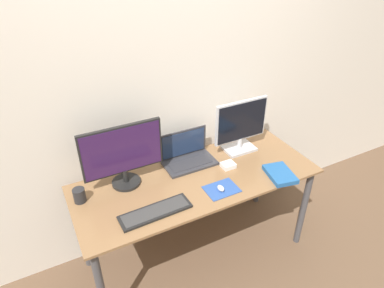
# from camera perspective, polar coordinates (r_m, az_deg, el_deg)

# --- Properties ---
(ground_plane) EXTENTS (12.00, 12.00, 0.00)m
(ground_plane) POSITION_cam_1_polar(r_m,az_deg,el_deg) (2.71, 4.33, -22.24)
(ground_plane) COLOR brown
(wall_back) EXTENTS (7.00, 0.05, 2.50)m
(wall_back) POSITION_cam_1_polar(r_m,az_deg,el_deg) (2.42, -3.57, 9.03)
(wall_back) COLOR silver
(wall_back) RESTS_ON ground_plane
(desk) EXTENTS (1.69, 0.67, 0.75)m
(desk) POSITION_cam_1_polar(r_m,az_deg,el_deg) (2.43, 0.83, -7.62)
(desk) COLOR olive
(desk) RESTS_ON ground_plane
(monitor_left) EXTENTS (0.53, 0.19, 0.44)m
(monitor_left) POSITION_cam_1_polar(r_m,az_deg,el_deg) (2.23, -11.47, -1.71)
(monitor_left) COLOR black
(monitor_left) RESTS_ON desk
(monitor_right) EXTENTS (0.43, 0.17, 0.41)m
(monitor_right) POSITION_cam_1_polar(r_m,az_deg,el_deg) (2.58, 8.14, 3.02)
(monitor_right) COLOR silver
(monitor_right) RESTS_ON desk
(laptop) EXTENTS (0.37, 0.22, 0.23)m
(laptop) POSITION_cam_1_polar(r_m,az_deg,el_deg) (2.50, -0.83, -1.81)
(laptop) COLOR #333338
(laptop) RESTS_ON desk
(keyboard) EXTENTS (0.45, 0.15, 0.02)m
(keyboard) POSITION_cam_1_polar(r_m,az_deg,el_deg) (2.12, -6.11, -11.15)
(keyboard) COLOR black
(keyboard) RESTS_ON desk
(mousepad) EXTENTS (0.22, 0.16, 0.00)m
(mousepad) POSITION_cam_1_polar(r_m,az_deg,el_deg) (2.28, 4.95, -7.50)
(mousepad) COLOR #2D519E
(mousepad) RESTS_ON desk
(mouse) EXTENTS (0.04, 0.06, 0.03)m
(mouse) POSITION_cam_1_polar(r_m,az_deg,el_deg) (2.26, 4.82, -7.36)
(mouse) COLOR silver
(mouse) RESTS_ON mousepad
(book) EXTENTS (0.21, 0.26, 0.03)m
(book) POSITION_cam_1_polar(r_m,az_deg,el_deg) (2.45, 14.46, -4.88)
(book) COLOR #235B9E
(book) RESTS_ON desk
(mug) EXTENTS (0.08, 0.08, 0.09)m
(mug) POSITION_cam_1_polar(r_m,az_deg,el_deg) (2.27, -18.26, -8.13)
(mug) COLOR #262628
(mug) RESTS_ON desk
(power_brick) EXTENTS (0.09, 0.08, 0.03)m
(power_brick) POSITION_cam_1_polar(r_m,az_deg,el_deg) (2.48, 6.04, -3.53)
(power_brick) COLOR white
(power_brick) RESTS_ON desk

